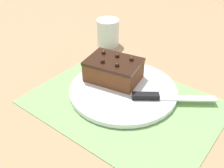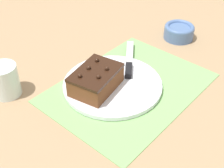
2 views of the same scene
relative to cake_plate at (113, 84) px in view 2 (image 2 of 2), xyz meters
name	(u,v)px [view 2 (image 2 of 2)]	position (x,y,z in m)	size (l,w,h in m)	color
ground_plane	(129,88)	(0.03, -0.04, -0.01)	(3.00, 3.00, 0.00)	#9E7F5B
placemat_woven	(129,87)	(0.03, -0.04, -0.01)	(0.46, 0.34, 0.00)	#7AB266
cake_plate	(113,84)	(0.00, 0.00, 0.00)	(0.29, 0.29, 0.01)	white
chocolate_cake	(96,80)	(-0.05, 0.02, 0.04)	(0.16, 0.13, 0.07)	brown
serving_knife	(129,64)	(0.10, 0.02, 0.01)	(0.18, 0.14, 0.01)	black
drinking_glass	(5,80)	(-0.22, 0.20, 0.04)	(0.08, 0.08, 0.09)	silver
small_bowl	(179,31)	(0.37, 0.01, 0.02)	(0.11, 0.11, 0.05)	#4C6B9E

